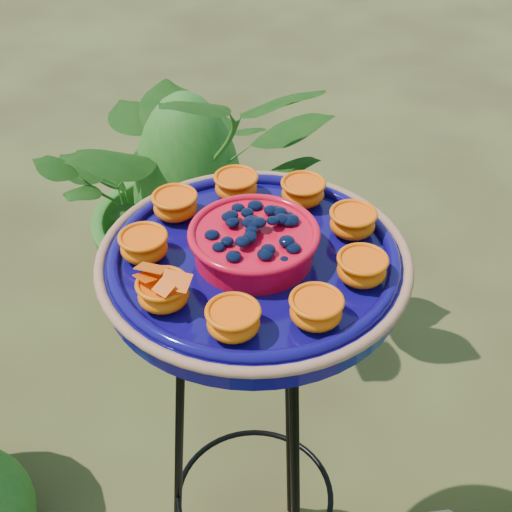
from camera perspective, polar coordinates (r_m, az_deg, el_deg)
name	(u,v)px	position (r m, az deg, el deg)	size (l,w,h in m)	color
tripod_stand	(254,423)	(1.18, -0.14, -13.21)	(0.32, 0.33, 0.78)	black
feeder_dish	(254,257)	(0.93, -0.17, -0.11)	(0.45, 0.45, 0.09)	#0C0651
shrub_back_left	(189,191)	(1.85, -5.38, 5.17)	(0.70, 0.60, 0.77)	#1C5516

